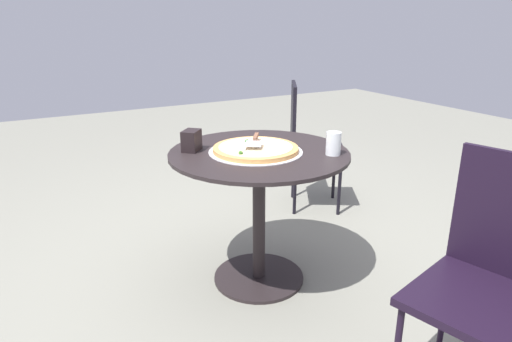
{
  "coord_description": "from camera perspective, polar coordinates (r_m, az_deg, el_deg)",
  "views": [
    {
      "loc": [
        -1.82,
        1.03,
        1.33
      ],
      "look_at": [
        -0.0,
        0.02,
        0.62
      ],
      "focal_mm": 31.37,
      "sensor_mm": 36.0,
      "label": 1
    }
  ],
  "objects": [
    {
      "name": "drinking_cup",
      "position": [
        2.14,
        9.85,
        3.48
      ],
      "size": [
        0.07,
        0.07,
        0.11
      ],
      "primitive_type": "cylinder",
      "color": "white",
      "rests_on": "patio_table"
    },
    {
      "name": "patio_chair_far",
      "position": [
        1.75,
        28.37,
        -11.24
      ],
      "size": [
        0.53,
        0.53,
        0.9
      ],
      "color": "black",
      "rests_on": "ground"
    },
    {
      "name": "ground_plane",
      "position": [
        2.48,
        0.36,
        -13.49
      ],
      "size": [
        10.0,
        10.0,
        0.0
      ],
      "primitive_type": "plane",
      "color": "gray"
    },
    {
      "name": "patio_table",
      "position": [
        2.24,
        0.39,
        -2.2
      ],
      "size": [
        0.88,
        0.88,
        0.71
      ],
      "color": "black",
      "rests_on": "ground"
    },
    {
      "name": "patio_chair_near",
      "position": [
        3.21,
        6.48,
        4.32
      ],
      "size": [
        0.51,
        0.51,
        0.9
      ],
      "color": "black",
      "rests_on": "ground"
    },
    {
      "name": "pizza_on_tray",
      "position": [
        2.16,
        -0.01,
        2.77
      ],
      "size": [
        0.46,
        0.46,
        0.05
      ],
      "color": "silver",
      "rests_on": "patio_table"
    },
    {
      "name": "pizza_server",
      "position": [
        2.19,
        -0.17,
        3.97
      ],
      "size": [
        0.2,
        0.16,
        0.02
      ],
      "color": "silver",
      "rests_on": "pizza_on_tray"
    },
    {
      "name": "napkin_dispenser",
      "position": [
        2.2,
        -8.23,
        3.86
      ],
      "size": [
        0.12,
        0.12,
        0.1
      ],
      "primitive_type": "cube",
      "rotation": [
        0.0,
        0.0,
        5.52
      ],
      "color": "black",
      "rests_on": "patio_table"
    }
  ]
}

